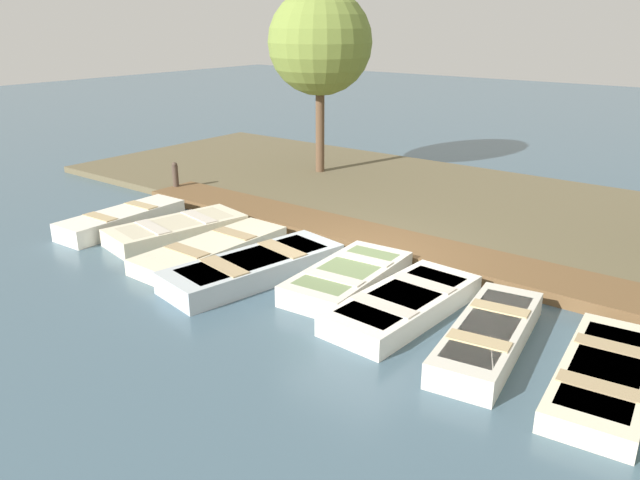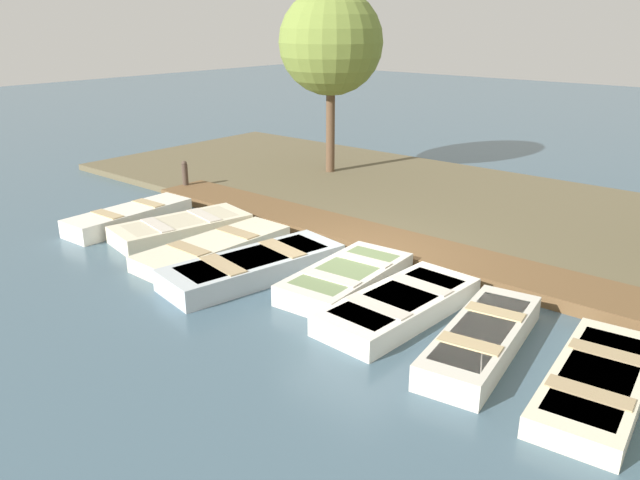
% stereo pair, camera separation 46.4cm
% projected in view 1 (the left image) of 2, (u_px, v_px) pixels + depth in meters
% --- Properties ---
extents(ground_plane, '(80.00, 80.00, 0.00)m').
position_uv_depth(ground_plane, '(356.00, 269.00, 12.30)').
color(ground_plane, '#425B6B').
extents(shore_bank, '(8.00, 24.00, 0.18)m').
position_uv_depth(shore_bank, '(466.00, 207.00, 16.00)').
color(shore_bank, brown).
rests_on(shore_bank, ground_plane).
extents(dock_walkway, '(1.40, 14.32, 0.24)m').
position_uv_depth(dock_walkway, '(392.00, 244.00, 13.28)').
color(dock_walkway, brown).
rests_on(dock_walkway, ground_plane).
extents(rowboat_0, '(3.06, 1.06, 0.44)m').
position_uv_depth(rowboat_0, '(122.00, 219.00, 14.61)').
color(rowboat_0, silver).
rests_on(rowboat_0, ground_plane).
extents(rowboat_1, '(3.21, 1.83, 0.40)m').
position_uv_depth(rowboat_1, '(177.00, 230.00, 13.94)').
color(rowboat_1, beige).
rests_on(rowboat_1, ground_plane).
extents(rowboat_2, '(3.44, 1.16, 0.35)m').
position_uv_depth(rowboat_2, '(212.00, 249.00, 12.87)').
color(rowboat_2, beige).
rests_on(rowboat_2, ground_plane).
extents(rowboat_3, '(3.70, 1.86, 0.44)m').
position_uv_depth(rowboat_3, '(254.00, 267.00, 11.80)').
color(rowboat_3, '#B2BCC1').
rests_on(rowboat_3, ground_plane).
extents(rowboat_4, '(2.86, 1.45, 0.41)m').
position_uv_depth(rowboat_4, '(348.00, 277.00, 11.38)').
color(rowboat_4, beige).
rests_on(rowboat_4, ground_plane).
extents(rowboat_5, '(3.15, 1.41, 0.39)m').
position_uv_depth(rowboat_5, '(404.00, 304.00, 10.36)').
color(rowboat_5, silver).
rests_on(rowboat_5, ground_plane).
extents(rowboat_6, '(3.18, 1.38, 0.42)m').
position_uv_depth(rowboat_6, '(489.00, 335.00, 9.29)').
color(rowboat_6, beige).
rests_on(rowboat_6, ground_plane).
extents(rowboat_7, '(3.16, 1.40, 0.33)m').
position_uv_depth(rowboat_7, '(605.00, 376.00, 8.34)').
color(rowboat_7, beige).
rests_on(rowboat_7, ground_plane).
extents(mooring_post_near, '(0.16, 0.16, 0.93)m').
position_uv_depth(mooring_post_near, '(176.00, 178.00, 17.27)').
color(mooring_post_near, '#47382D').
rests_on(mooring_post_near, ground_plane).
extents(park_tree_far_left, '(3.03, 3.03, 5.51)m').
position_uv_depth(park_tree_far_left, '(320.00, 43.00, 18.03)').
color(park_tree_far_left, brown).
rests_on(park_tree_far_left, ground_plane).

